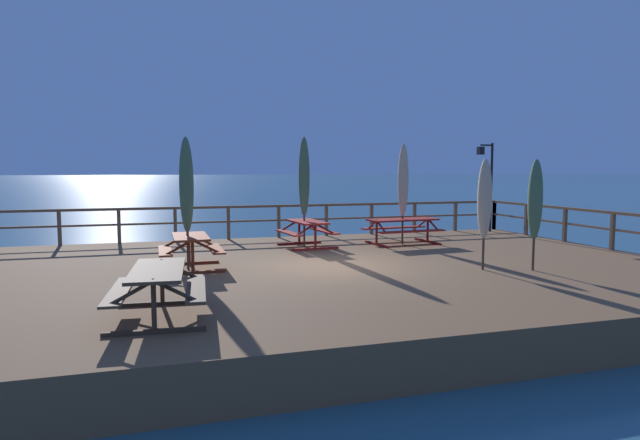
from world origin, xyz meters
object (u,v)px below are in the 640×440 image
at_px(picnic_table_mid_right, 307,228).
at_px(patio_umbrella_tall_front, 403,181).
at_px(patio_umbrella_tall_mid_left, 186,186).
at_px(lamp_post_hooked, 487,173).
at_px(patio_umbrella_tall_back_left, 535,200).
at_px(picnic_table_mid_centre, 191,245).
at_px(picnic_table_mid_left, 158,282).
at_px(patio_umbrella_short_mid, 304,177).
at_px(patio_umbrella_tall_mid_right, 485,199).
at_px(picnic_table_back_left, 403,225).

height_order(picnic_table_mid_right, patio_umbrella_tall_front, patio_umbrella_tall_front).
relative_size(picnic_table_mid_right, patio_umbrella_tall_mid_left, 0.60).
relative_size(patio_umbrella_tall_front, lamp_post_hooked, 0.94).
bearing_deg(patio_umbrella_tall_back_left, picnic_table_mid_right, 127.26).
height_order(picnic_table_mid_centre, patio_umbrella_tall_mid_left, patio_umbrella_tall_mid_left).
xyz_separation_m(picnic_table_mid_left, patio_umbrella_short_mid, (4.15, 6.71, 1.47)).
xyz_separation_m(patio_umbrella_tall_mid_right, patio_umbrella_tall_mid_left, (-6.36, 2.01, 0.31)).
relative_size(picnic_table_mid_left, patio_umbrella_tall_back_left, 0.84).
height_order(picnic_table_back_left, lamp_post_hooked, lamp_post_hooked).
bearing_deg(patio_umbrella_short_mid, picnic_table_mid_left, -121.75).
height_order(patio_umbrella_tall_mid_right, patio_umbrella_tall_mid_left, patio_umbrella_tall_mid_left).
relative_size(patio_umbrella_tall_mid_left, lamp_post_hooked, 0.93).
bearing_deg(picnic_table_mid_left, picnic_table_mid_right, 57.67).
height_order(picnic_table_mid_right, patio_umbrella_tall_back_left, patio_umbrella_tall_back_left).
bearing_deg(patio_umbrella_tall_mid_right, picnic_table_back_left, 88.22).
xyz_separation_m(picnic_table_mid_left, picnic_table_mid_centre, (0.75, 4.06, -0.01)).
height_order(picnic_table_mid_centre, patio_umbrella_tall_front, patio_umbrella_tall_front).
relative_size(picnic_table_mid_right, picnic_table_mid_centre, 1.11).
distance_m(patio_umbrella_tall_mid_left, lamp_post_hooked, 11.70).
bearing_deg(patio_umbrella_tall_front, patio_umbrella_tall_mid_right, -91.34).
xyz_separation_m(patio_umbrella_tall_mid_left, lamp_post_hooked, (10.82, 4.47, 0.21)).
xyz_separation_m(patio_umbrella_tall_front, lamp_post_hooked, (4.35, 2.11, 0.19)).
relative_size(patio_umbrella_tall_mid_right, patio_umbrella_tall_mid_left, 0.84).
relative_size(picnic_table_mid_left, patio_umbrella_tall_front, 0.70).
xyz_separation_m(patio_umbrella_tall_mid_left, patio_umbrella_tall_back_left, (7.39, -2.41, -0.32)).
bearing_deg(picnic_table_mid_right, patio_umbrella_tall_mid_right, -58.82).
bearing_deg(patio_umbrella_short_mid, lamp_post_hooked, 13.74).
relative_size(picnic_table_back_left, picnic_table_mid_centre, 1.39).
distance_m(picnic_table_mid_right, picnic_table_mid_left, 7.91).
distance_m(picnic_table_mid_right, picnic_table_back_left, 2.96).
bearing_deg(patio_umbrella_tall_mid_left, patio_umbrella_tall_back_left, -18.09).
xyz_separation_m(picnic_table_mid_left, patio_umbrella_tall_mid_left, (0.68, 4.04, 1.34)).
xyz_separation_m(picnic_table_mid_centre, patio_umbrella_tall_front, (6.40, 2.33, 1.37)).
xyz_separation_m(picnic_table_mid_right, picnic_table_mid_left, (-4.23, -6.68, 0.01)).
xyz_separation_m(patio_umbrella_short_mid, lamp_post_hooked, (7.35, 1.80, 0.08)).
relative_size(picnic_table_mid_left, patio_umbrella_short_mid, 0.66).
bearing_deg(lamp_post_hooked, patio_umbrella_tall_mid_right, -124.50).
distance_m(picnic_table_mid_centre, patio_umbrella_short_mid, 4.56).
height_order(picnic_table_mid_left, patio_umbrella_tall_mid_right, patio_umbrella_tall_mid_right).
height_order(patio_umbrella_tall_mid_left, lamp_post_hooked, lamp_post_hooked).
bearing_deg(picnic_table_back_left, patio_umbrella_tall_back_left, -79.55).
bearing_deg(picnic_table_mid_centre, patio_umbrella_tall_front, 20.02).
height_order(picnic_table_mid_right, patio_umbrella_tall_mid_right, patio_umbrella_tall_mid_right).
bearing_deg(patio_umbrella_tall_back_left, picnic_table_mid_centre, 161.63).
relative_size(picnic_table_mid_left, patio_umbrella_tall_mid_left, 0.70).
xyz_separation_m(picnic_table_mid_centre, patio_umbrella_tall_mid_left, (-0.06, -0.02, 1.35)).
bearing_deg(patio_umbrella_tall_mid_left, picnic_table_mid_left, -99.58).
bearing_deg(picnic_table_mid_centre, picnic_table_mid_left, -100.40).
height_order(picnic_table_back_left, patio_umbrella_tall_mid_left, patio_umbrella_tall_mid_left).
bearing_deg(patio_umbrella_tall_front, picnic_table_mid_left, -138.19).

